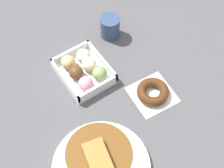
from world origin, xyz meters
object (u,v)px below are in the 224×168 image
object	(u,v)px
coffee_mug	(110,27)
curry_plate	(102,166)
chocolate_ring_donut	(153,92)
donut_box	(84,70)

from	to	relation	value
coffee_mug	curry_plate	bearing A→B (deg)	143.09
chocolate_ring_donut	coffee_mug	size ratio (longest dim) A/B	1.73
curry_plate	donut_box	size ratio (longest dim) A/B	1.56
curry_plate	chocolate_ring_donut	distance (m)	0.29
donut_box	chocolate_ring_donut	xyz separation A→B (m)	(-0.19, -0.14, -0.01)
chocolate_ring_donut	coffee_mug	distance (m)	0.29
curry_plate	chocolate_ring_donut	bearing A→B (deg)	-67.76
chocolate_ring_donut	coffee_mug	xyz separation A→B (m)	(0.28, -0.03, 0.03)
donut_box	chocolate_ring_donut	distance (m)	0.23
donut_box	coffee_mug	size ratio (longest dim) A/B	2.17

